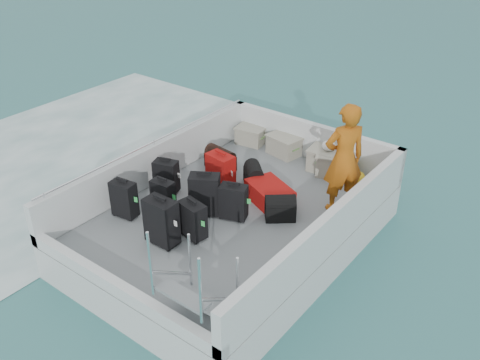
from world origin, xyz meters
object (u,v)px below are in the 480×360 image
object	(u,v)px
suitcase_5	(221,172)
suitcase_7	(233,203)
suitcase_6	(193,220)
passenger	(344,159)
suitcase_0	(124,200)
crate_1	(284,146)
suitcase_3	(161,222)
crate_2	(327,161)
crate_3	(335,165)
suitcase_1	(163,197)
suitcase_8	(270,194)
suitcase_2	(166,177)
suitcase_4	(205,195)
crate_0	(251,136)

from	to	relation	value
suitcase_5	suitcase_7	size ratio (longest dim) A/B	1.11
suitcase_6	passenger	xyz separation A→B (m)	(1.36, 2.02, 0.62)
suitcase_0	crate_1	xyz separation A→B (m)	(0.80, 3.33, -0.13)
suitcase_3	crate_2	world-z (taller)	suitcase_3
passenger	suitcase_0	bearing A→B (deg)	-11.30
suitcase_5	suitcase_3	bearing A→B (deg)	-72.22
suitcase_6	crate_2	distance (m)	3.08
crate_2	crate_3	distance (m)	0.19
crate_3	passenger	xyz separation A→B (m)	(0.61, -0.96, 0.72)
suitcase_1	suitcase_5	world-z (taller)	suitcase_5
crate_1	suitcase_8	bearing A→B (deg)	-64.18
suitcase_1	suitcase_6	xyz separation A→B (m)	(0.83, -0.23, 0.01)
suitcase_8	passenger	world-z (taller)	passenger
crate_1	crate_3	bearing A→B (deg)	-5.48
suitcase_0	crate_2	world-z (taller)	suitcase_0
suitcase_0	suitcase_2	xyz separation A→B (m)	(-0.01, 0.95, -0.02)
suitcase_0	suitcase_5	xyz separation A→B (m)	(0.66, 1.58, 0.02)
suitcase_0	suitcase_4	world-z (taller)	suitcase_4
suitcase_0	crate_3	size ratio (longest dim) A/B	0.97
suitcase_0	passenger	distance (m)	3.49
suitcase_2	crate_2	distance (m)	2.94
suitcase_4	suitcase_8	bearing A→B (deg)	24.00
suitcase_0	passenger	bearing A→B (deg)	32.92
suitcase_0	suitcase_5	bearing A→B (deg)	59.17
suitcase_2	crate_1	xyz separation A→B (m)	(0.81, 2.38, -0.11)
suitcase_4	crate_0	world-z (taller)	suitcase_4
suitcase_8	crate_3	distance (m)	1.54
suitcase_1	crate_2	xyz separation A→B (m)	(1.40, 2.80, -0.08)
suitcase_2	suitcase_1	bearing A→B (deg)	-68.54
suitcase_5	suitcase_6	xyz separation A→B (m)	(0.56, -1.34, -0.04)
suitcase_1	crate_0	distance (m)	2.89
crate_0	suitcase_7	bearing A→B (deg)	-59.09
suitcase_5	crate_0	xyz separation A→B (m)	(-0.66, 1.75, -0.16)
suitcase_3	crate_3	bearing A→B (deg)	72.36
suitcase_6	crate_1	world-z (taller)	suitcase_6
suitcase_3	suitcase_2	bearing A→B (deg)	130.82
suitcase_6	suitcase_3	bearing A→B (deg)	-112.14
suitcase_3	suitcase_5	xyz separation A→B (m)	(-0.31, 1.73, -0.04)
suitcase_5	passenger	bearing A→B (deg)	26.93
crate_0	suitcase_0	bearing A→B (deg)	-89.99
crate_0	crate_1	distance (m)	0.80
suitcase_2	suitcase_4	size ratio (longest dim) A/B	0.83
crate_1	suitcase_5	bearing A→B (deg)	-94.63
suitcase_6	suitcase_7	xyz separation A→B (m)	(0.18, 0.75, 0.00)
suitcase_4	crate_0	xyz separation A→B (m)	(-0.95, 2.50, -0.19)
crate_0	crate_2	world-z (taller)	crate_2
crate_3	suitcase_3	bearing A→B (deg)	-106.60
crate_0	crate_2	bearing A→B (deg)	-2.10
suitcase_2	passenger	distance (m)	2.97
suitcase_1	suitcase_2	xyz separation A→B (m)	(-0.40, 0.48, 0.01)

